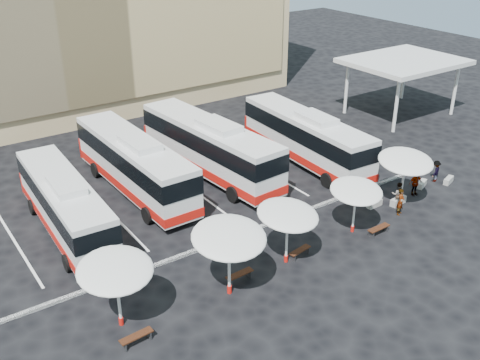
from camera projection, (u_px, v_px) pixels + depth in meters
ground at (255, 235)px, 33.50m from camera, size 120.00×120.00×0.00m
service_canopy at (404, 63)px, 51.01m from camera, size 10.00×8.00×5.20m
curb_divider at (250, 231)px, 33.84m from camera, size 34.00×0.25×0.15m
bay_lines at (188, 186)px, 39.41m from camera, size 24.15×12.00×0.01m
bus_0 at (65, 204)px, 33.02m from camera, size 3.12×12.00×3.78m
bus_1 at (134, 163)px, 37.78m from camera, size 3.25×13.22×4.18m
bus_2 at (210, 146)px, 40.28m from camera, size 3.92×13.76×4.31m
bus_3 at (306, 136)px, 42.25m from camera, size 3.48×13.01×4.09m
sunshade_0 at (115, 270)px, 25.03m from camera, size 3.59×3.63×3.62m
sunshade_1 at (229, 238)px, 27.09m from camera, size 4.19×4.23×3.88m
sunshade_2 at (288, 215)px, 29.73m from camera, size 4.14×4.17×3.49m
sunshade_3 at (356, 191)px, 32.71m from camera, size 3.97×3.99×3.23m
sunshade_4 at (406, 161)px, 35.62m from camera, size 4.63×4.65×3.66m
wood_bench_0 at (136, 337)px, 25.06m from camera, size 1.58×0.51×0.48m
wood_bench_1 at (240, 275)px, 29.27m from camera, size 1.59×0.48×0.48m
wood_bench_2 at (300, 251)px, 31.33m from camera, size 1.51×0.62×0.45m
wood_bench_3 at (379, 229)px, 33.46m from camera, size 1.57×0.46×0.48m
conc_bench_0 at (374, 204)px, 36.63m from camera, size 1.16×0.42×0.43m
conc_bench_1 at (398, 201)px, 36.90m from camera, size 1.33×0.61×0.48m
conc_bench_2 at (422, 184)px, 39.22m from camera, size 1.16×0.75×0.41m
conc_bench_3 at (448, 180)px, 39.75m from camera, size 1.15×0.68×0.41m
passenger_0 at (401, 202)px, 35.46m from camera, size 0.76×0.65×1.76m
passenger_1 at (398, 194)px, 36.48m from camera, size 1.02×1.00×1.66m
passenger_2 at (415, 183)px, 37.81m from camera, size 1.10×0.60×1.77m
passenger_3 at (436, 171)px, 39.76m from camera, size 1.15×0.90×1.57m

